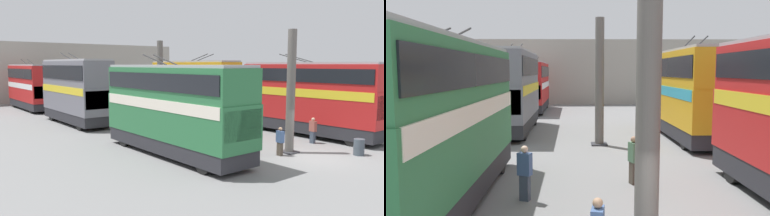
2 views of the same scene
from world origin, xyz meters
TOP-DOWN VIEW (x-y plane):
  - ground_plane at (0.00, 0.00)m, footprint 240.00×240.00m
  - depot_back_wall at (39.07, 0.00)m, footprint 0.50×36.00m
  - support_column_near at (1.70, 0.00)m, footprint 0.86×0.86m
  - support_column_far at (14.56, 0.00)m, footprint 0.86×0.86m
  - bus_left_near at (4.02, -5.33)m, footprint 10.28×2.54m
  - bus_left_far at (16.92, -5.33)m, footprint 10.59×2.54m
  - bus_right_near at (5.32, 5.33)m, footprint 10.38×2.54m
  - bus_right_mid at (18.98, 5.33)m, footprint 9.24×2.54m
  - bus_right_far at (31.65, 5.33)m, footprint 9.74×2.54m
  - person_aisle_foreground at (1.58, 0.97)m, footprint 0.45×0.30m
  - person_by_right_row at (5.84, 2.92)m, footprint 0.37×0.48m
  - person_by_left_row at (2.33, -3.19)m, footprint 0.45×0.29m
  - person_aisle_midway at (7.48, -0.70)m, footprint 0.48×0.36m
  - oil_drum at (-1.03, -2.46)m, footprint 0.59×0.59m

SIDE VIEW (x-z plane):
  - ground_plane at x=0.00m, z-range 0.00..0.00m
  - oil_drum at x=-1.03m, z-range 0.00..0.90m
  - person_aisle_foreground at x=1.58m, z-range 0.04..1.59m
  - person_by_left_row at x=2.33m, z-range 0.04..1.66m
  - person_aisle_midway at x=7.48m, z-range 0.05..1.77m
  - person_by_right_row at x=5.84m, z-range 0.05..1.77m
  - bus_right_far at x=31.65m, z-range 0.01..5.51m
  - bus_right_near at x=5.32m, z-range 0.03..5.52m
  - bus_left_near at x=4.02m, z-range 0.05..5.72m
  - bus_left_far at x=16.92m, z-range 0.03..5.88m
  - bus_right_mid at x=18.98m, z-range 0.05..5.96m
  - support_column_near at x=1.70m, z-range -0.12..6.67m
  - support_column_far at x=14.56m, z-range -0.12..6.67m
  - depot_back_wall at x=39.07m, z-range 0.00..7.69m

